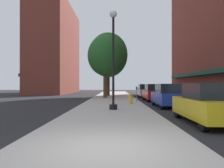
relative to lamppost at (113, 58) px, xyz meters
name	(u,v)px	position (x,y,z in m)	size (l,w,h in m)	color
ground_plane	(152,100)	(3.91, 9.89, -3.20)	(90.00, 90.00, 0.00)	#232326
sidewalk_slab	(113,99)	(-0.09, 10.89, -3.14)	(4.80, 50.00, 0.12)	#B7B2A8
building_far_background	(56,50)	(-11.11, 28.89, 4.89)	(6.80, 18.00, 16.23)	brown
lamppost	(113,58)	(0.00, 0.00, 0.00)	(0.48, 0.48, 5.90)	black
fire_hydrant	(131,99)	(1.31, 4.10, -2.68)	(0.33, 0.26, 0.79)	gold
parking_meter_near	(137,92)	(1.96, 5.95, -2.25)	(0.14, 0.09, 1.31)	slate
tree_near	(105,56)	(-1.04, 12.00, 1.65)	(3.93, 3.93, 7.02)	#4C3823
tree_mid	(108,55)	(-0.83, 16.80, 2.37)	(5.19, 5.19, 8.44)	#422D1E
car_yellow	(208,104)	(3.91, -4.15, -2.39)	(1.80, 4.30, 1.66)	black
car_blue	(168,96)	(3.91, 2.72, -2.39)	(1.80, 4.30, 1.66)	black
car_red	(154,93)	(3.91, 8.72, -2.39)	(1.80, 4.30, 1.66)	black
car_silver	(145,91)	(3.91, 15.22, -2.39)	(1.80, 4.30, 1.66)	black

